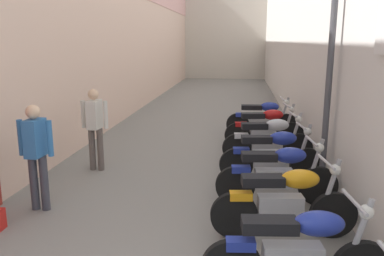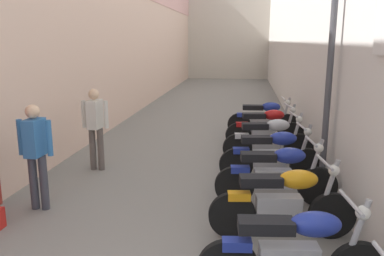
% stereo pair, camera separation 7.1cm
% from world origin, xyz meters
% --- Properties ---
extents(ground_plane, '(40.56, 40.56, 0.00)m').
position_xyz_m(ground_plane, '(0.00, 10.28, 0.00)').
color(ground_plane, slate).
extents(building_left, '(0.45, 24.56, 7.08)m').
position_xyz_m(building_left, '(-2.77, 12.24, 3.58)').
color(building_left, beige).
rests_on(building_left, ground).
extents(building_far_end, '(8.15, 2.00, 5.94)m').
position_xyz_m(building_far_end, '(0.00, 25.56, 2.97)').
color(building_far_end, beige).
rests_on(building_far_end, ground).
extents(motorcycle_second, '(1.85, 0.58, 1.04)m').
position_xyz_m(motorcycle_second, '(1.64, 2.21, 0.50)').
color(motorcycle_second, black).
rests_on(motorcycle_second, ground).
extents(motorcycle_third, '(1.85, 0.58, 1.04)m').
position_xyz_m(motorcycle_third, '(1.64, 3.42, 0.50)').
color(motorcycle_third, black).
rests_on(motorcycle_third, ground).
extents(motorcycle_fourth, '(1.85, 0.58, 1.04)m').
position_xyz_m(motorcycle_fourth, '(1.64, 4.46, 0.50)').
color(motorcycle_fourth, black).
rests_on(motorcycle_fourth, ground).
extents(motorcycle_fifth, '(1.85, 0.58, 1.04)m').
position_xyz_m(motorcycle_fifth, '(1.64, 5.51, 0.50)').
color(motorcycle_fifth, black).
rests_on(motorcycle_fifth, ground).
extents(motorcycle_sixth, '(1.84, 0.58, 1.04)m').
position_xyz_m(motorcycle_sixth, '(1.64, 6.62, 0.50)').
color(motorcycle_sixth, black).
rests_on(motorcycle_sixth, ground).
extents(motorcycle_seventh, '(1.84, 0.58, 1.04)m').
position_xyz_m(motorcycle_seventh, '(1.64, 7.75, 0.50)').
color(motorcycle_seventh, black).
rests_on(motorcycle_seventh, ground).
extents(motorcycle_eighth, '(1.85, 0.58, 1.04)m').
position_xyz_m(motorcycle_eighth, '(1.64, 8.89, 0.50)').
color(motorcycle_eighth, black).
rests_on(motorcycle_eighth, ground).
extents(pedestrian_mid_alley, '(0.52, 0.35, 1.57)m').
position_xyz_m(pedestrian_mid_alley, '(-1.84, 3.85, 0.92)').
color(pedestrian_mid_alley, '#383842').
rests_on(pedestrian_mid_alley, ground).
extents(pedestrian_further_down, '(0.52, 0.35, 1.57)m').
position_xyz_m(pedestrian_further_down, '(-1.67, 5.71, 0.92)').
color(pedestrian_further_down, '#564C47').
rests_on(pedestrian_further_down, ground).
extents(street_lamp, '(0.79, 0.18, 4.36)m').
position_xyz_m(street_lamp, '(2.33, 5.14, 2.57)').
color(street_lamp, '#47474C').
rests_on(street_lamp, ground).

